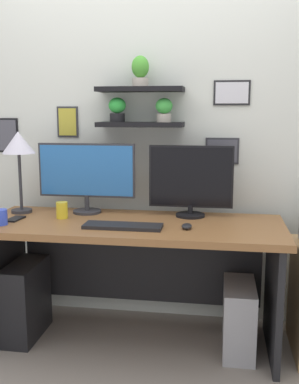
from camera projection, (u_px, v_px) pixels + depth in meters
name	position (u px, v px, depth m)	size (l,w,h in m)	color
ground_plane	(132.00, 341.00, 2.80)	(8.00, 8.00, 0.00)	gray
back_wall_assembly	(144.00, 117.00, 2.99)	(4.40, 0.24, 2.70)	silver
desk	(133.00, 253.00, 2.76)	(1.77, 0.68, 0.75)	brown
monitor_left	(87.00, 174.00, 2.89)	(0.62, 0.18, 0.44)	#2D2D33
monitor_right	(191.00, 180.00, 2.79)	(0.52, 0.18, 0.44)	black
keyboard	(123.00, 226.00, 2.54)	(0.44, 0.14, 0.02)	black
computer_mouse	(187.00, 226.00, 2.52)	(0.06, 0.09, 0.03)	black
desk_lamp	(19.00, 147.00, 2.86)	(0.21, 0.21, 0.52)	#2D2D33
cell_phone	(15.00, 219.00, 2.73)	(0.07, 0.14, 0.01)	black
coffee_mug	(0.00, 217.00, 2.61)	(0.08, 0.08, 0.09)	blue
pen_cup	(62.00, 210.00, 2.77)	(0.07, 0.07, 0.10)	yellow
computer_tower_left	(26.00, 300.00, 2.83)	(0.18, 0.40, 0.47)	black
computer_tower_right	(239.00, 318.00, 2.66)	(0.18, 0.40, 0.41)	#99999E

